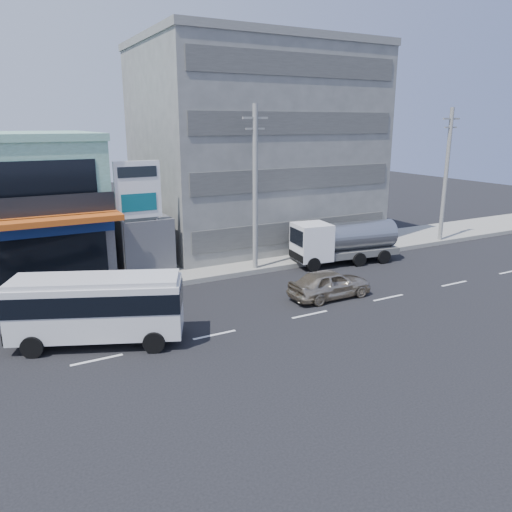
{
  "coord_description": "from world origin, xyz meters",
  "views": [
    {
      "loc": [
        -7.96,
        -18.52,
        8.95
      ],
      "look_at": [
        4.0,
        3.6,
        2.2
      ],
      "focal_mm": 35.0,
      "sensor_mm": 36.0,
      "label": 1
    }
  ],
  "objects_px": {
    "satellite_dish": "(140,214)",
    "billboard": "(138,196)",
    "minibus": "(97,305)",
    "sedan": "(330,284)",
    "utility_pole_near": "(255,189)",
    "utility_pole_far": "(446,176)",
    "tanker_truck": "(342,241)",
    "concrete_building": "(254,149)"
  },
  "relations": [
    {
      "from": "satellite_dish",
      "to": "billboard",
      "type": "height_order",
      "value": "billboard"
    },
    {
      "from": "satellite_dish",
      "to": "minibus",
      "type": "xyz_separation_m",
      "value": [
        -4.56,
        -9.5,
        -1.85
      ]
    },
    {
      "from": "billboard",
      "to": "sedan",
      "type": "height_order",
      "value": "billboard"
    },
    {
      "from": "utility_pole_near",
      "to": "minibus",
      "type": "bearing_deg",
      "value": -150.81
    },
    {
      "from": "utility_pole_near",
      "to": "minibus",
      "type": "relative_size",
      "value": 1.38
    },
    {
      "from": "utility_pole_near",
      "to": "utility_pole_far",
      "type": "relative_size",
      "value": 1.0
    },
    {
      "from": "minibus",
      "to": "sedan",
      "type": "xyz_separation_m",
      "value": [
        11.83,
        0.0,
        -0.96
      ]
    },
    {
      "from": "satellite_dish",
      "to": "tanker_truck",
      "type": "xyz_separation_m",
      "value": [
        11.92,
        -4.46,
        -2.07
      ]
    },
    {
      "from": "concrete_building",
      "to": "billboard",
      "type": "bearing_deg",
      "value": -151.08
    },
    {
      "from": "minibus",
      "to": "billboard",
      "type": "bearing_deg",
      "value": 62.18
    },
    {
      "from": "satellite_dish",
      "to": "utility_pole_far",
      "type": "xyz_separation_m",
      "value": [
        22.0,
        -3.6,
        1.57
      ]
    },
    {
      "from": "utility_pole_far",
      "to": "sedan",
      "type": "xyz_separation_m",
      "value": [
        -14.73,
        -5.9,
        -4.38
      ]
    },
    {
      "from": "satellite_dish",
      "to": "utility_pole_near",
      "type": "xyz_separation_m",
      "value": [
        6.0,
        -3.6,
        1.57
      ]
    },
    {
      "from": "utility_pole_far",
      "to": "tanker_truck",
      "type": "distance_m",
      "value": 10.75
    },
    {
      "from": "concrete_building",
      "to": "utility_pole_near",
      "type": "xyz_separation_m",
      "value": [
        -4.0,
        -7.6,
        -1.85
      ]
    },
    {
      "from": "utility_pole_near",
      "to": "minibus",
      "type": "xyz_separation_m",
      "value": [
        -10.56,
        -5.9,
        -3.42
      ]
    },
    {
      "from": "utility_pole_far",
      "to": "tanker_truck",
      "type": "xyz_separation_m",
      "value": [
        -10.08,
        -0.86,
        -3.65
      ]
    },
    {
      "from": "billboard",
      "to": "utility_pole_near",
      "type": "xyz_separation_m",
      "value": [
        6.5,
        -1.8,
        0.22
      ]
    },
    {
      "from": "sedan",
      "to": "tanker_truck",
      "type": "bearing_deg",
      "value": -42.83
    },
    {
      "from": "sedan",
      "to": "tanker_truck",
      "type": "height_order",
      "value": "tanker_truck"
    },
    {
      "from": "concrete_building",
      "to": "sedan",
      "type": "height_order",
      "value": "concrete_building"
    },
    {
      "from": "utility_pole_near",
      "to": "sedan",
      "type": "relative_size",
      "value": 2.21
    },
    {
      "from": "satellite_dish",
      "to": "minibus",
      "type": "relative_size",
      "value": 0.21
    },
    {
      "from": "utility_pole_near",
      "to": "utility_pole_far",
      "type": "height_order",
      "value": "same"
    },
    {
      "from": "satellite_dish",
      "to": "minibus",
      "type": "bearing_deg",
      "value": -115.65
    },
    {
      "from": "utility_pole_far",
      "to": "satellite_dish",
      "type": "bearing_deg",
      "value": 170.71
    },
    {
      "from": "concrete_building",
      "to": "satellite_dish",
      "type": "height_order",
      "value": "concrete_building"
    },
    {
      "from": "billboard",
      "to": "tanker_truck",
      "type": "height_order",
      "value": "billboard"
    },
    {
      "from": "utility_pole_far",
      "to": "tanker_truck",
      "type": "bearing_deg",
      "value": -175.13
    },
    {
      "from": "utility_pole_far",
      "to": "sedan",
      "type": "distance_m",
      "value": 16.46
    },
    {
      "from": "billboard",
      "to": "utility_pole_far",
      "type": "height_order",
      "value": "utility_pole_far"
    },
    {
      "from": "satellite_dish",
      "to": "billboard",
      "type": "distance_m",
      "value": 2.31
    },
    {
      "from": "concrete_building",
      "to": "billboard",
      "type": "xyz_separation_m",
      "value": [
        -10.5,
        -5.8,
        -2.07
      ]
    },
    {
      "from": "satellite_dish",
      "to": "billboard",
      "type": "bearing_deg",
      "value": -105.52
    },
    {
      "from": "tanker_truck",
      "to": "utility_pole_far",
      "type": "bearing_deg",
      "value": 4.87
    },
    {
      "from": "utility_pole_near",
      "to": "sedan",
      "type": "xyz_separation_m",
      "value": [
        1.27,
        -5.9,
        -4.38
      ]
    },
    {
      "from": "sedan",
      "to": "tanker_truck",
      "type": "xyz_separation_m",
      "value": [
        4.66,
        5.04,
        0.73
      ]
    },
    {
      "from": "billboard",
      "to": "minibus",
      "type": "distance_m",
      "value": 9.28
    },
    {
      "from": "utility_pole_near",
      "to": "utility_pole_far",
      "type": "bearing_deg",
      "value": 0.0
    },
    {
      "from": "minibus",
      "to": "sedan",
      "type": "relative_size",
      "value": 1.59
    },
    {
      "from": "billboard",
      "to": "minibus",
      "type": "bearing_deg",
      "value": -117.82
    },
    {
      "from": "concrete_building",
      "to": "minibus",
      "type": "relative_size",
      "value": 2.21
    }
  ]
}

